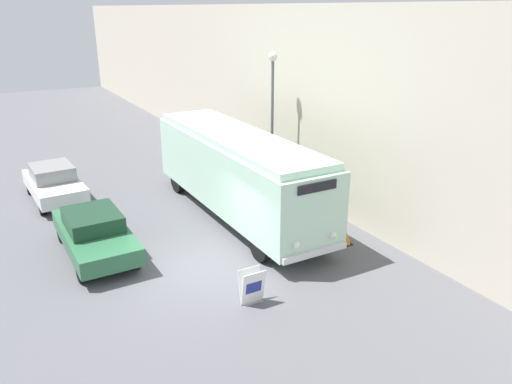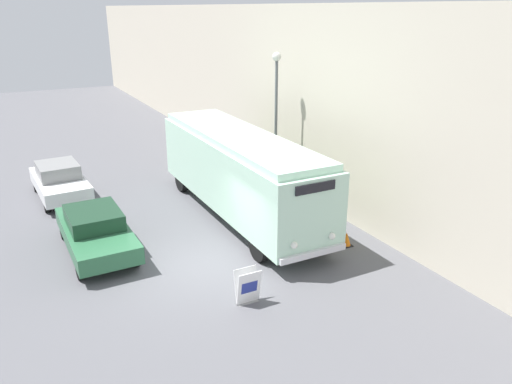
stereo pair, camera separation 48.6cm
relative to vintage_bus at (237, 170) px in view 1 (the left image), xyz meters
The scene contains 8 objects.
ground_plane 4.62m from the vintage_bus, 132.94° to the right, with size 80.00×80.00×0.00m, color #56565B.
building_wall_right 7.98m from the vintage_bus, 63.27° to the left, with size 0.30×60.00×7.73m.
vintage_bus is the anchor object (origin of this frame).
sign_board 6.29m from the vintage_bus, 113.79° to the right, with size 0.68×0.37×0.99m.
streetlamp 3.48m from the vintage_bus, 31.26° to the left, with size 0.36×0.36×5.94m.
parked_car_near 5.64m from the vintage_bus, behind, with size 1.97×4.55×1.42m.
parked_car_mid 7.95m from the vintage_bus, 138.32° to the left, with size 2.06×4.25×1.48m.
traffic_cone 4.82m from the vintage_bus, 63.56° to the right, with size 0.36×0.36×0.50m.
Camera 1 is at (-5.26, -12.81, 7.58)m, focal length 35.00 mm.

